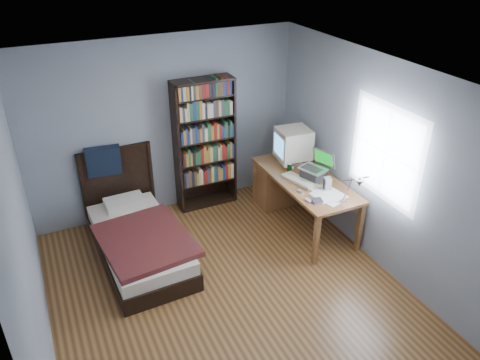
% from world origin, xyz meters
% --- Properties ---
extents(room, '(4.20, 4.24, 2.50)m').
position_xyz_m(room, '(0.03, -0.00, 1.25)').
color(room, '#563319').
rests_on(room, ground).
extents(desk, '(0.75, 1.72, 0.73)m').
position_xyz_m(desk, '(1.51, 1.31, 0.42)').
color(desk, brown).
rests_on(desk, floor).
extents(crt_monitor, '(0.50, 0.46, 0.52)m').
position_xyz_m(crt_monitor, '(1.56, 1.30, 1.02)').
color(crt_monitor, beige).
rests_on(crt_monitor, desk).
extents(laptop, '(0.42, 0.40, 0.41)m').
position_xyz_m(laptop, '(1.58, 0.75, 0.84)').
color(laptop, '#2D2D30').
rests_on(laptop, desk).
extents(desk_lamp, '(0.21, 0.47, 0.55)m').
position_xyz_m(desk_lamp, '(1.48, -0.22, 1.17)').
color(desk_lamp, '#99999E').
rests_on(desk_lamp, desk).
extents(keyboard, '(0.33, 0.53, 0.05)m').
position_xyz_m(keyboard, '(1.38, 0.79, 0.75)').
color(keyboard, beige).
rests_on(keyboard, desk).
extents(speaker, '(0.10, 0.10, 0.17)m').
position_xyz_m(speaker, '(1.59, 0.46, 0.81)').
color(speaker, '#98989B').
rests_on(speaker, desk).
extents(soda_can, '(0.06, 0.06, 0.11)m').
position_xyz_m(soda_can, '(1.41, 1.10, 0.78)').
color(soda_can, '#073809').
rests_on(soda_can, desk).
extents(mouse, '(0.06, 0.11, 0.04)m').
position_xyz_m(mouse, '(1.47, 1.15, 0.75)').
color(mouse, silver).
rests_on(mouse, desk).
extents(phone_silver, '(0.06, 0.10, 0.02)m').
position_xyz_m(phone_silver, '(1.25, 0.54, 0.74)').
color(phone_silver, silver).
rests_on(phone_silver, desk).
extents(phone_grey, '(0.06, 0.10, 0.02)m').
position_xyz_m(phone_grey, '(1.22, 0.32, 0.74)').
color(phone_grey, '#98989B').
rests_on(phone_grey, desk).
extents(external_drive, '(0.15, 0.15, 0.03)m').
position_xyz_m(external_drive, '(1.31, 0.25, 0.74)').
color(external_drive, '#98989B').
rests_on(external_drive, desk).
extents(bookshelf, '(0.86, 0.30, 1.90)m').
position_xyz_m(bookshelf, '(0.51, 1.94, 0.96)').
color(bookshelf, black).
rests_on(bookshelf, floor).
extents(bed, '(1.11, 2.03, 1.16)m').
position_xyz_m(bed, '(-0.74, 1.14, 0.26)').
color(bed, black).
rests_on(bed, floor).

